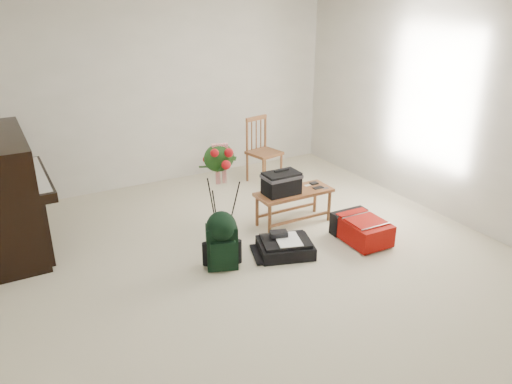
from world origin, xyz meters
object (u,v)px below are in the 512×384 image
piano (7,196)px  red_suitcase (359,228)px  dining_chair (263,151)px  flower_stand (220,203)px  green_backpack (222,238)px  bench (285,186)px  black_duffel (285,246)px

piano → red_suitcase: piano is taller
red_suitcase → dining_chair: bearing=92.1°
flower_stand → green_backpack: bearing=-97.5°
bench → black_duffel: bench is taller
bench → dining_chair: dining_chair is taller
piano → black_duffel: (2.46, -1.55, -0.51)m
piano → bench: size_ratio=1.64×
red_suitcase → green_backpack: size_ratio=1.04×
piano → red_suitcase: size_ratio=2.38×
dining_chair → black_duffel: size_ratio=1.40×
green_backpack → dining_chair: bearing=70.4°
green_backpack → bench: bearing=45.8°
piano → flower_stand: (1.85, -1.30, 0.02)m
black_duffel → green_backpack: 0.74m
black_duffel → green_backpack: size_ratio=1.10×
piano → black_duffel: piano is taller
flower_stand → red_suitcase: bearing=2.1°
bench → green_backpack: bearing=-153.7°
piano → dining_chair: size_ratio=1.61×
dining_chair → red_suitcase: bearing=-101.4°
bench → black_duffel: (-0.36, -0.59, -0.41)m
red_suitcase → green_backpack: 1.61m
black_duffel → flower_stand: 0.85m
piano → flower_stand: bearing=-35.0°
bench → piano: bearing=161.5°
dining_chair → green_backpack: dining_chair is taller
bench → flower_stand: size_ratio=0.72×
green_backpack → flower_stand: size_ratio=0.48×
piano → green_backpack: (1.77, -1.48, -0.27)m
dining_chair → piano: bearing=175.3°
dining_chair → black_duffel: dining_chair is taller
bench → flower_stand: bearing=-161.1°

